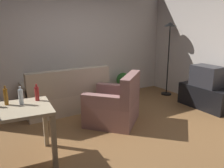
{
  "coord_description": "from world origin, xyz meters",
  "views": [
    {
      "loc": [
        -1.93,
        -2.85,
        1.77
      ],
      "look_at": [
        0.1,
        0.5,
        0.75
      ],
      "focal_mm": 37.13,
      "sensor_mm": 36.0,
      "label": 1
    }
  ],
  "objects": [
    {
      "name": "couch",
      "position": [
        -0.36,
        1.59,
        0.31
      ],
      "size": [
        1.67,
        0.84,
        0.92
      ],
      "rotation": [
        0.0,
        0.0,
        3.14
      ],
      "color": "beige",
      "rests_on": "ground_plane"
    },
    {
      "name": "bottle_clear",
      "position": [
        -1.46,
        0.17,
        0.86
      ],
      "size": [
        0.06,
        0.06,
        0.24
      ],
      "color": "silver",
      "rests_on": "desk"
    },
    {
      "name": "armchair",
      "position": [
        0.19,
        0.54,
        0.32
      ],
      "size": [
        1.23,
        1.23,
        0.92
      ],
      "rotation": [
        0.0,
        0.0,
        3.87
      ],
      "color": "#996B66",
      "rests_on": "ground_plane"
    },
    {
      "name": "potted_plant",
      "position": [
        1.29,
        1.9,
        0.33
      ],
      "size": [
        0.36,
        0.36,
        0.57
      ],
      "color": "brown",
      "rests_on": "ground_plane"
    },
    {
      "name": "ground_plane",
      "position": [
        0.0,
        0.0,
        -0.01
      ],
      "size": [
        5.2,
        4.4,
        0.02
      ],
      "primitive_type": "cube",
      "color": "olive"
    },
    {
      "name": "wall_rear",
      "position": [
        0.0,
        2.2,
        1.35
      ],
      "size": [
        5.2,
        0.1,
        2.7
      ],
      "primitive_type": "cube",
      "color": "silver",
      "rests_on": "ground_plane"
    },
    {
      "name": "bottle_amber",
      "position": [
        -1.63,
        0.26,
        0.87
      ],
      "size": [
        0.05,
        0.05,
        0.25
      ],
      "color": "#9E6019",
      "rests_on": "desk"
    },
    {
      "name": "desk",
      "position": [
        -1.73,
        0.09,
        0.65
      ],
      "size": [
        1.27,
        0.82,
        0.76
      ],
      "rotation": [
        0.0,
        0.0,
        -0.1
      ],
      "color": "#C6B28E",
      "rests_on": "ground_plane"
    },
    {
      "name": "bottle_red",
      "position": [
        -1.25,
        0.23,
        0.86
      ],
      "size": [
        0.06,
        0.06,
        0.23
      ],
      "color": "#AD2323",
      "rests_on": "desk"
    },
    {
      "name": "tv",
      "position": [
        2.25,
        0.19,
        0.7
      ],
      "size": [
        0.41,
        0.6,
        0.44
      ],
      "rotation": [
        0.0,
        0.0,
        1.57
      ],
      "color": "#2D2D33",
      "rests_on": "tv_stand"
    },
    {
      "name": "tv_stand",
      "position": [
        2.25,
        0.19,
        0.24
      ],
      "size": [
        0.44,
        1.1,
        0.48
      ],
      "rotation": [
        0.0,
        0.0,
        1.57
      ],
      "color": "black",
      "rests_on": "ground_plane"
    },
    {
      "name": "torchiere_lamp",
      "position": [
        2.25,
        1.34,
        1.41
      ],
      "size": [
        0.32,
        0.32,
        1.81
      ],
      "color": "black",
      "rests_on": "ground_plane"
    }
  ]
}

